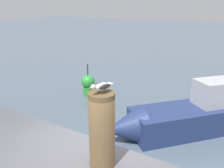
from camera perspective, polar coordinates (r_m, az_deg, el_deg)
mooring_post at (r=3.31m, az=-2.35°, el=-10.73°), size 0.35×0.35×1.06m
seagull at (r=3.06m, az=-2.59°, el=-0.54°), size 0.18×0.39×0.14m
boat_navy at (r=7.82m, az=19.22°, el=-6.86°), size 4.76×5.34×1.66m
channel_buoy at (r=10.28m, az=-5.59°, el=-0.03°), size 0.56×0.56×1.33m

